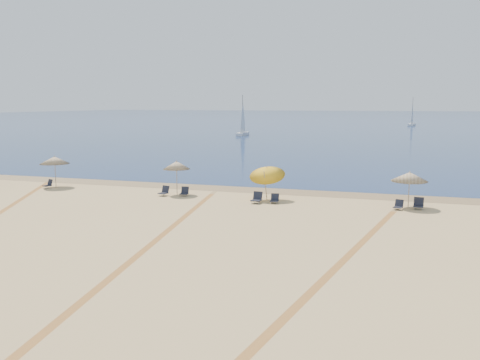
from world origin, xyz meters
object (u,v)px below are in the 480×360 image
Objects in this scene: umbrella_1 at (55,160)px; chair_4 at (184,192)px; chair_5 at (257,198)px; sailboat_2 at (412,117)px; sailboat_1 at (243,123)px; chair_3 at (164,191)px; chair_7 at (399,205)px; umbrella_3 at (267,172)px; chair_8 at (419,204)px; chair_6 at (275,199)px; umbrella_2 at (177,165)px; chair_2 at (48,184)px; umbrella_4 at (410,177)px.

umbrella_1 is 3.65× the size of chair_4.
chair_5 is 0.09× the size of sailboat_2.
sailboat_1 is (-4.58, 64.05, 0.35)m from umbrella_1.
chair_5 is 122.69m from sailboat_2.
chair_3 reaches higher than chair_7.
sailboat_2 is (17.29, 121.10, 2.14)m from chair_4.
umbrella_1 is 0.92× the size of umbrella_3.
chair_8 is 71.56m from sailboat_1.
chair_6 is at bearing -11.31° from chair_4.
umbrella_2 is at bearing -175.74° from chair_8.
chair_2 is 64.81m from sailboat_1.
umbrella_3 is 8.49m from chair_7.
chair_5 is (16.29, -1.68, -1.72)m from umbrella_1.
umbrella_1 is at bearing -166.43° from chair_7.
sailboat_1 reaches higher than chair_8.
chair_8 reaches higher than chair_7.
chair_6 reaches higher than chair_7.
umbrella_1 is at bearing 171.32° from chair_4.
chair_8 is (15.17, 0.08, 0.03)m from chair_4.
chair_3 is (9.50, -0.99, -1.74)m from umbrella_1.
chair_2 is 16.54m from chair_5.
umbrella_4 is 16.06m from chair_3.
umbrella_3 is 3.98× the size of chair_4.
chair_3 is 1.01× the size of chair_5.
umbrella_2 is 3.67× the size of chair_4.
umbrella_4 is 3.25× the size of chair_7.
umbrella_4 is 2.88× the size of chair_2.
chair_5 is (-0.31, -1.30, -1.55)m from umbrella_3.
chair_4 is (10.87, -0.68, -1.76)m from umbrella_1.
umbrella_4 is 25.74m from chair_2.
sailboat_1 is at bearing 116.05° from chair_3.
chair_7 is at bearing -123.09° from umbrella_4.
umbrella_4 reaches higher than chair_8.
sailboat_1 is at bearing 120.87° from chair_8.
chair_7 is (14.03, -0.45, -0.02)m from chair_4.
chair_2 is at bearing -168.57° from chair_3.
sailboat_2 is at bearing 94.52° from chair_8.
chair_6 is at bearing -84.82° from sailboat_2.
sailboat_2 is at bearing 80.73° from chair_6.
chair_3 is 1.18× the size of chair_4.
chair_7 is at bearing 9.83° from chair_5.
umbrella_3 is 7.30m from chair_3.
umbrella_1 is at bearing 92.25° from chair_2.
umbrella_2 reaches higher than umbrella_4.
chair_4 is at bearing 169.58° from chair_6.
umbrella_2 is at bearing -78.87° from sailboat_1.
sailboat_2 is (32.74, 56.38, 0.03)m from sailboat_1.
umbrella_4 is 3.57× the size of chair_6.
chair_4 is (11.10, -0.10, -0.00)m from chair_2.
umbrella_3 is 8.86m from umbrella_4.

